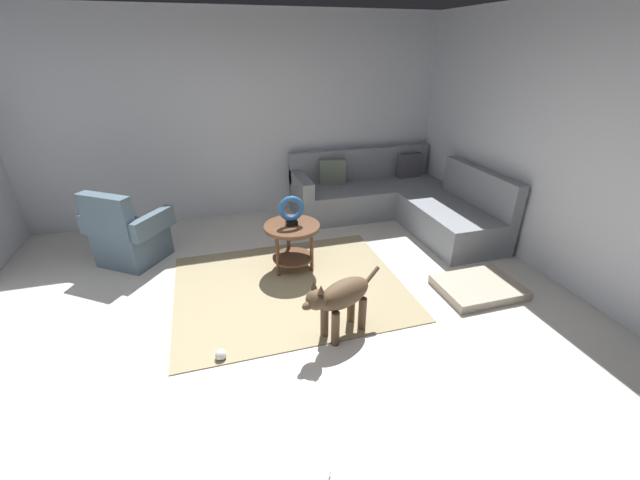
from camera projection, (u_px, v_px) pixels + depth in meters
The scene contains 11 objects.
ground_plane at pixel (290, 336), 3.47m from camera, with size 6.00×6.00×0.10m, color silver.
wall_back at pixel (240, 119), 5.38m from camera, with size 6.00×0.12×2.70m, color silver.
wall_right at pixel (599, 156), 3.60m from camera, with size 0.12×6.00×2.70m, color silver.
area_rug at pixel (290, 286), 4.09m from camera, with size 2.30×1.90×0.01m, color tan.
sectional_couch at pixel (396, 200), 5.57m from camera, with size 2.20×2.25×0.88m.
armchair at pixel (128, 236), 4.44m from camera, with size 1.00×0.95×0.88m.
side_table at pixel (292, 235), 4.24m from camera, with size 0.60×0.60×0.54m.
torus_sculpture at pixel (291, 210), 4.11m from camera, with size 0.28×0.08×0.33m.
dog_bed_mat at pixel (478, 287), 4.00m from camera, with size 0.80×0.60×0.09m, color #B2A38E.
dog at pixel (340, 298), 3.26m from camera, with size 0.80×0.41×0.63m.
dog_toy_ball at pixel (221, 355), 3.13m from camera, with size 0.09×0.09×0.09m, color silver.
Camera 1 is at (-0.52, -2.70, 2.25)m, focal length 22.09 mm.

